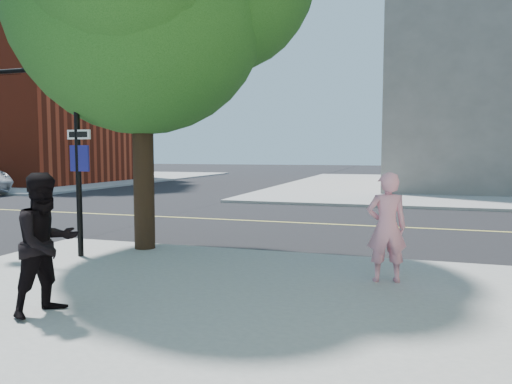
% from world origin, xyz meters
% --- Properties ---
extents(ground, '(140.00, 140.00, 0.00)m').
position_xyz_m(ground, '(0.00, 0.00, 0.00)').
color(ground, black).
rests_on(ground, ground).
extents(road_ew, '(140.00, 9.00, 0.01)m').
position_xyz_m(road_ew, '(0.00, 4.50, 0.01)').
color(road_ew, black).
rests_on(road_ew, ground).
extents(sidewalk_nw, '(26.00, 25.00, 0.12)m').
position_xyz_m(sidewalk_nw, '(-23.00, 21.50, 0.06)').
color(sidewalk_nw, gray).
rests_on(sidewalk_nw, ground).
extents(church, '(15.20, 12.00, 14.40)m').
position_xyz_m(church, '(-20.00, 18.00, 7.18)').
color(church, maroon).
rests_on(church, sidewalk_nw).
extents(man_on_phone, '(0.67, 0.52, 1.61)m').
position_xyz_m(man_on_phone, '(5.81, -1.62, 0.92)').
color(man_on_phone, pink).
rests_on(man_on_phone, sidewalk_se).
extents(pedestrian, '(0.82, 0.95, 1.66)m').
position_xyz_m(pedestrian, '(2.06, -4.24, 0.95)').
color(pedestrian, black).
rests_on(pedestrian, sidewalk_se).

